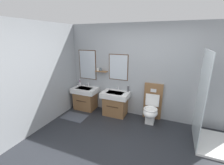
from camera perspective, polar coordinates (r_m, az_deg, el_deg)
name	(u,v)px	position (r m, az deg, el deg)	size (l,w,h in m)	color
ground_plane	(122,161)	(3.22, 3.72, -27.18)	(5.82, 4.99, 0.10)	#23262B
wall_back	(144,72)	(4.21, 11.99, 3.82)	(4.62, 0.27, 2.53)	#999EA3
wall_left	(25,81)	(3.81, -29.74, 0.56)	(0.12, 3.79, 2.53)	#999EA3
bath_mat	(75,117)	(4.56, -13.82, -12.32)	(0.68, 0.44, 0.01)	#474C56
vanity_sink_left	(85,97)	(4.85, -9.88, -5.51)	(0.76, 0.52, 0.68)	brown
tap_on_left_sink	(88,84)	(4.88, -8.90, -0.52)	(0.03, 0.13, 0.11)	silver
vanity_sink_right	(115,103)	(4.43, 1.27, -7.49)	(0.76, 0.52, 0.68)	brown
tap_on_right_sink	(118,88)	(4.45, 2.21, -2.00)	(0.03, 0.13, 0.11)	silver
toilet	(151,108)	(4.22, 14.50, -9.19)	(0.48, 0.62, 1.00)	brown
toothbrush_cup	(80,83)	(5.03, -11.90, -0.34)	(0.07, 0.07, 0.21)	silver
soap_dispenser	(128,89)	(4.35, 6.04, -2.32)	(0.06, 0.06, 0.20)	#4C4C51
shower_tray	(211,126)	(3.85, 33.06, -13.54)	(0.92, 0.98, 1.95)	white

